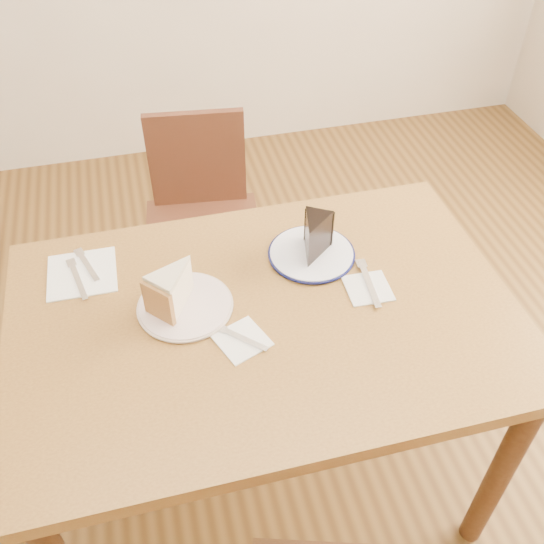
{
  "coord_description": "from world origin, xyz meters",
  "views": [
    {
      "loc": [
        -0.22,
        -0.95,
        1.8
      ],
      "look_at": [
        0.04,
        0.08,
        0.8
      ],
      "focal_mm": 40.0,
      "sensor_mm": 36.0,
      "label": 1
    }
  ],
  "objects_px": {
    "table": "(265,339)",
    "plate_navy": "(311,254)",
    "plate_cream": "(185,306)",
    "chocolate_cake": "(314,240)",
    "carrot_cake": "(176,287)",
    "chair_far": "(203,221)"
  },
  "relations": [
    {
      "from": "table",
      "to": "carrot_cake",
      "type": "xyz_separation_m",
      "value": [
        -0.19,
        0.07,
        0.16
      ]
    },
    {
      "from": "plate_cream",
      "to": "carrot_cake",
      "type": "height_order",
      "value": "carrot_cake"
    },
    {
      "from": "carrot_cake",
      "to": "table",
      "type": "bearing_deg",
      "value": 27.23
    },
    {
      "from": "carrot_cake",
      "to": "chocolate_cake",
      "type": "xyz_separation_m",
      "value": [
        0.36,
        0.08,
        0.0
      ]
    },
    {
      "from": "table",
      "to": "plate_navy",
      "type": "height_order",
      "value": "plate_navy"
    },
    {
      "from": "table",
      "to": "carrot_cake",
      "type": "bearing_deg",
      "value": 158.89
    },
    {
      "from": "chocolate_cake",
      "to": "plate_cream",
      "type": "bearing_deg",
      "value": 46.89
    },
    {
      "from": "chair_far",
      "to": "plate_cream",
      "type": "xyz_separation_m",
      "value": [
        -0.13,
        -0.7,
        0.31
      ]
    },
    {
      "from": "chair_far",
      "to": "carrot_cake",
      "type": "distance_m",
      "value": 0.78
    },
    {
      "from": "plate_navy",
      "to": "carrot_cake",
      "type": "height_order",
      "value": "carrot_cake"
    },
    {
      "from": "plate_cream",
      "to": "plate_navy",
      "type": "height_order",
      "value": "same"
    },
    {
      "from": "carrot_cake",
      "to": "plate_navy",
      "type": "bearing_deg",
      "value": 62.59
    },
    {
      "from": "plate_navy",
      "to": "plate_cream",
      "type": "bearing_deg",
      "value": -163.07
    },
    {
      "from": "plate_navy",
      "to": "chocolate_cake",
      "type": "height_order",
      "value": "chocolate_cake"
    },
    {
      "from": "chair_far",
      "to": "plate_navy",
      "type": "height_order",
      "value": "chair_far"
    },
    {
      "from": "carrot_cake",
      "to": "chair_far",
      "type": "bearing_deg",
      "value": 126.18
    },
    {
      "from": "plate_navy",
      "to": "chocolate_cake",
      "type": "bearing_deg",
      "value": -90.42
    },
    {
      "from": "table",
      "to": "carrot_cake",
      "type": "relative_size",
      "value": 10.33
    },
    {
      "from": "chocolate_cake",
      "to": "plate_navy",
      "type": "bearing_deg",
      "value": -58.89
    },
    {
      "from": "plate_cream",
      "to": "chocolate_cake",
      "type": "xyz_separation_m",
      "value": [
        0.35,
        0.09,
        0.06
      ]
    },
    {
      "from": "plate_cream",
      "to": "table",
      "type": "bearing_deg",
      "value": -18.74
    },
    {
      "from": "chair_far",
      "to": "plate_cream",
      "type": "height_order",
      "value": "chair_far"
    }
  ]
}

